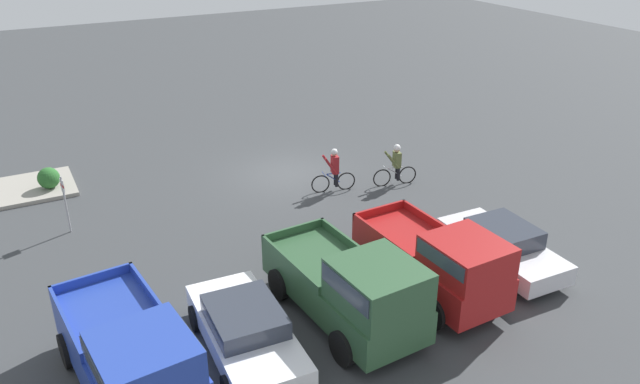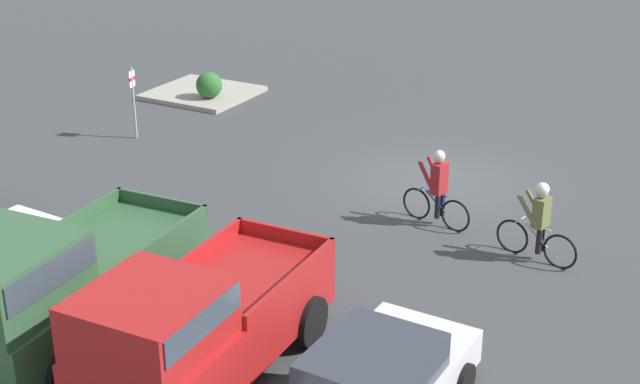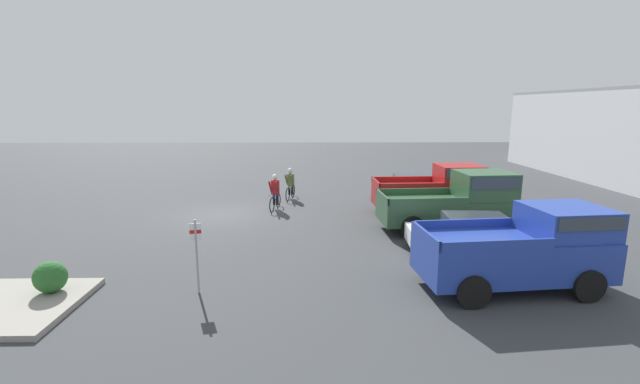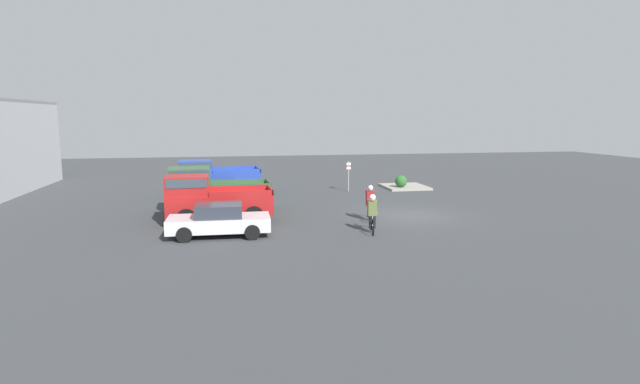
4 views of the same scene
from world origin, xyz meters
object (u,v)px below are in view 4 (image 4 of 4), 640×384
Objects in this scene: pickup_truck_1 at (210,189)px; shrub at (401,181)px; pickup_truck_2 at (214,177)px; cyclist_1 at (372,213)px; cyclist_0 at (370,203)px; fire_lane_sign at (349,173)px; sedan_0 at (219,220)px; sedan_1 at (217,191)px; pickup_truck_0 at (210,198)px.

pickup_truck_1 reaches higher than shrub.
pickup_truck_2 is 13.62m from cyclist_1.
cyclist_0 is 9.56m from fire_lane_sign.
sedan_0 is 11.18m from pickup_truck_2.
pickup_truck_2 is (11.16, 0.44, 0.49)m from sedan_0.
pickup_truck_1 reaches higher than fire_lane_sign.
sedan_1 is at bearing -174.77° from pickup_truck_2.
fire_lane_sign reaches higher than sedan_1.
pickup_truck_2 is at bearing -0.88° from pickup_truck_1.
cyclist_0 reaches higher than shrub.
cyclist_0 is at bearing -96.87° from pickup_truck_0.
cyclist_1 is at bearing -143.17° from sedan_1.
cyclist_0 is (-6.53, -7.32, 0.19)m from sedan_1.
pickup_truck_2 is at bearing 30.70° from cyclist_1.
shrub is (0.38, -12.62, -0.62)m from pickup_truck_2.
pickup_truck_2 reaches higher than cyclist_0.
sedan_1 is at bearing -2.52° from pickup_truck_0.
sedan_1 is 0.89× the size of pickup_truck_2.
cyclist_1 reaches higher than shrub.
shrub is at bearing -87.04° from fire_lane_sign.
cyclist_1 is (-6.11, -7.04, -0.36)m from pickup_truck_1.
shrub is (9.67, -5.05, -0.31)m from cyclist_0.
pickup_truck_0 is 2.78m from pickup_truck_1.
shrub is (3.14, -12.37, -0.12)m from sedan_1.
cyclist_0 is at bearing -140.83° from pickup_truck_2.
sedan_1 is 12.76m from shrub.
fire_lane_sign is 3.84m from shrub.
cyclist_1 is 12.04m from fire_lane_sign.
fire_lane_sign is at bearing -71.08° from sedan_1.
pickup_truck_1 reaches higher than pickup_truck_2.
pickup_truck_2 is at bearing 39.17° from cyclist_0.
fire_lane_sign is at bearing 92.96° from shrub.
pickup_truck_0 is at bearing 8.91° from sedan_0.
fire_lane_sign is at bearing -36.52° from sedan_0.
pickup_truck_1 reaches higher than pickup_truck_0.
fire_lane_sign is at bearing -9.03° from cyclist_1.
fire_lane_sign is (2.94, -8.59, 0.56)m from sedan_1.
cyclist_1 is (-8.94, -6.70, 0.19)m from sedan_1.
pickup_truck_0 is at bearing -179.96° from pickup_truck_2.
pickup_truck_1 is 2.99× the size of cyclist_1.
sedan_0 is 2.44× the size of cyclist_0.
pickup_truck_0 is at bearing -178.12° from pickup_truck_1.
sedan_1 is at bearing 36.83° from cyclist_1.
shrub is (12.08, -5.67, -0.30)m from cyclist_1.
pickup_truck_1 is at bearing 49.04° from cyclist_1.
sedan_0 is 2.86m from pickup_truck_0.
cyclist_0 is (-9.29, -7.57, -0.31)m from pickup_truck_2.
sedan_1 is (2.84, -0.34, -0.55)m from pickup_truck_1.
shrub is (11.54, -12.18, -0.13)m from sedan_0.
pickup_truck_0 reaches higher than shrub.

